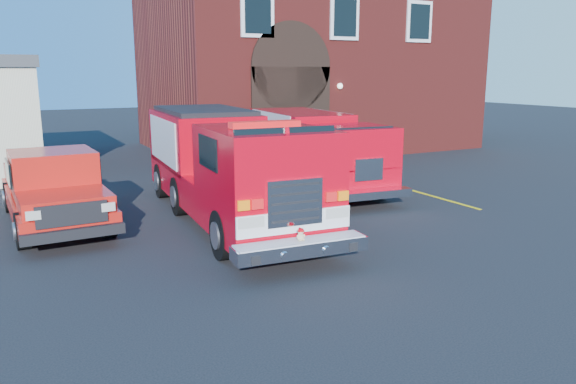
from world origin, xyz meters
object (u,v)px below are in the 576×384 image
fire_station (306,62)px  pickup_truck (53,189)px  fire_engine (227,165)px  secondary_truck (314,147)px

fire_station → pickup_truck: size_ratio=2.57×
fire_station → pickup_truck: fire_station is taller
fire_station → fire_engine: size_ratio=1.64×
fire_engine → secondary_truck: fire_engine is taller
fire_station → pickup_truck: (-13.24, -10.49, -3.35)m
fire_station → fire_engine: (-9.17, -12.12, -2.80)m
fire_engine → secondary_truck: bearing=32.8°
fire_station → secondary_truck: 11.02m
fire_station → fire_engine: bearing=-127.1°
fire_engine → pickup_truck: size_ratio=1.56×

